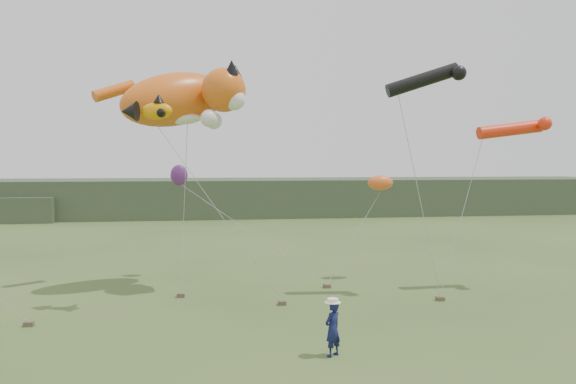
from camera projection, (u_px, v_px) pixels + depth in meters
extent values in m
plane|color=#385123|center=(290.00, 338.00, 18.87)|extent=(120.00, 120.00, 0.00)
cube|color=#2D3D28|center=(231.00, 197.00, 63.23)|extent=(90.00, 12.00, 4.00)
imported|color=#121845|center=(333.00, 329.00, 17.06)|extent=(0.74, 0.70, 1.69)
cube|color=brown|center=(181.00, 295.00, 24.55)|extent=(0.33, 0.26, 0.17)
cube|color=brown|center=(282.00, 303.00, 23.22)|extent=(0.33, 0.26, 0.17)
cube|color=brown|center=(440.00, 299.00, 23.96)|extent=(0.33, 0.26, 0.17)
cube|color=brown|center=(29.00, 324.00, 20.21)|extent=(0.33, 0.26, 0.17)
cube|color=brown|center=(327.00, 286.00, 26.38)|extent=(0.33, 0.26, 0.17)
ellipsoid|color=#D65C15|center=(175.00, 99.00, 26.38)|extent=(6.27, 4.80, 3.51)
sphere|color=#D65C15|center=(224.00, 90.00, 25.58)|extent=(2.02, 2.02, 2.02)
cone|color=black|center=(232.00, 67.00, 25.02)|extent=(0.63, 0.77, 0.76)
cone|color=black|center=(235.00, 71.00, 26.16)|extent=(0.63, 0.73, 0.72)
sphere|color=white|center=(234.00, 99.00, 25.33)|extent=(1.01, 1.01, 1.01)
ellipsoid|color=white|center=(180.00, 118.00, 26.13)|extent=(1.98, 0.99, 0.62)
sphere|color=white|center=(209.00, 118.00, 24.89)|extent=(0.79, 0.79, 0.79)
sphere|color=white|center=(214.00, 121.00, 26.47)|extent=(0.79, 0.79, 0.79)
cylinder|color=#D65C15|center=(114.00, 91.00, 26.82)|extent=(2.09, 1.53, 1.22)
ellipsoid|color=orange|center=(157.00, 111.00, 22.33)|extent=(1.39, 0.81, 0.73)
cone|color=black|center=(129.00, 111.00, 22.44)|extent=(0.80, 0.94, 0.82)
cone|color=black|center=(159.00, 98.00, 22.32)|extent=(0.46, 0.46, 0.37)
cone|color=black|center=(163.00, 112.00, 21.92)|extent=(0.48, 0.51, 0.37)
cone|color=black|center=(164.00, 114.00, 22.83)|extent=(0.48, 0.51, 0.37)
cylinder|color=black|center=(422.00, 80.00, 24.94)|extent=(3.34, 0.91, 1.59)
sphere|color=black|center=(459.00, 73.00, 24.62)|extent=(0.65, 0.65, 0.65)
cylinder|color=red|center=(510.00, 129.00, 26.21)|extent=(3.22, 0.70, 0.96)
sphere|color=red|center=(545.00, 124.00, 25.90)|extent=(0.63, 0.63, 0.63)
ellipsoid|color=orange|center=(380.00, 183.00, 28.45)|extent=(1.31, 0.77, 0.77)
ellipsoid|color=#5A246C|center=(179.00, 175.00, 28.99)|extent=(0.89, 0.59, 1.09)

